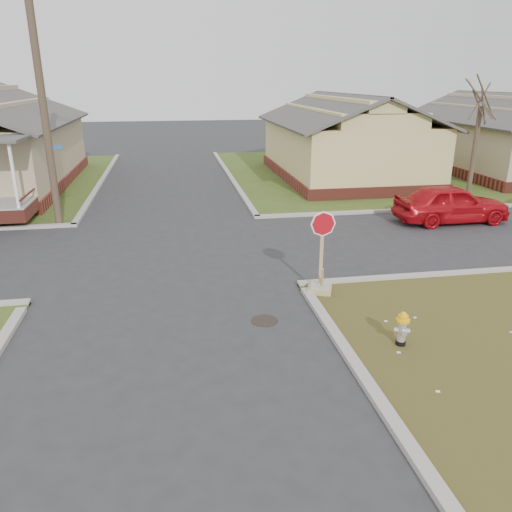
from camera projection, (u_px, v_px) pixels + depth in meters
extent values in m
plane|color=#2C2C2F|center=(170.00, 318.00, 11.91)|extent=(120.00, 120.00, 0.00)
cylinder|color=black|center=(265.00, 321.00, 11.80)|extent=(0.64, 0.64, 0.01)
cube|color=brown|center=(343.00, 173.00, 28.72)|extent=(7.20, 11.20, 0.60)
cube|color=#EFDA8C|center=(345.00, 144.00, 28.19)|extent=(7.00, 11.00, 2.60)
cube|color=brown|center=(500.00, 168.00, 30.32)|extent=(7.20, 11.20, 0.60)
cube|color=#BEAD89|center=(505.00, 141.00, 29.78)|extent=(7.00, 11.00, 2.60)
cylinder|color=#443427|center=(43.00, 105.00, 17.99)|extent=(0.28, 0.28, 9.00)
cylinder|color=#443427|center=(474.00, 154.00, 22.89)|extent=(0.22, 0.22, 4.20)
cylinder|color=black|center=(401.00, 342.00, 10.63)|extent=(0.21, 0.21, 0.10)
cylinder|color=silver|center=(402.00, 331.00, 10.54)|extent=(0.18, 0.18, 0.44)
sphere|color=silver|center=(403.00, 322.00, 10.47)|extent=(0.18, 0.18, 0.18)
cylinder|color=yellow|center=(403.00, 320.00, 10.46)|extent=(0.29, 0.29, 0.06)
cylinder|color=yellow|center=(403.00, 317.00, 10.44)|extent=(0.21, 0.21, 0.10)
sphere|color=yellow|center=(404.00, 315.00, 10.42)|extent=(0.14, 0.14, 0.14)
cube|color=tan|center=(320.00, 289.00, 13.29)|extent=(0.61, 0.61, 0.15)
cube|color=#A7A199|center=(320.00, 285.00, 13.26)|extent=(0.49, 0.49, 0.04)
cube|color=tan|center=(322.00, 251.00, 12.93)|extent=(0.09, 0.04, 2.08)
cylinder|color=#A90B15|center=(323.00, 224.00, 12.64)|extent=(0.55, 0.24, 0.59)
cylinder|color=white|center=(323.00, 224.00, 12.66)|extent=(0.63, 0.27, 0.67)
imported|color=red|center=(451.00, 204.00, 19.67)|extent=(4.44, 1.80, 1.51)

